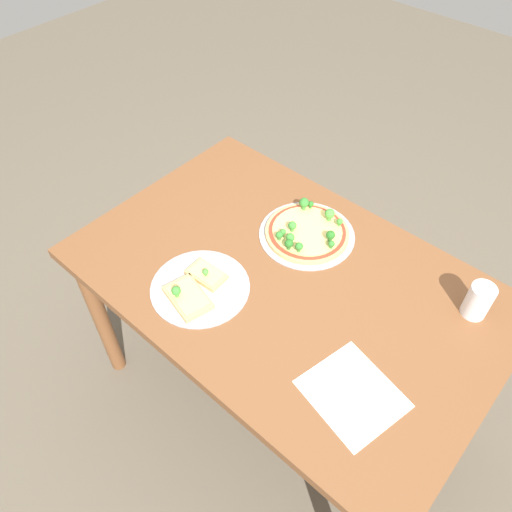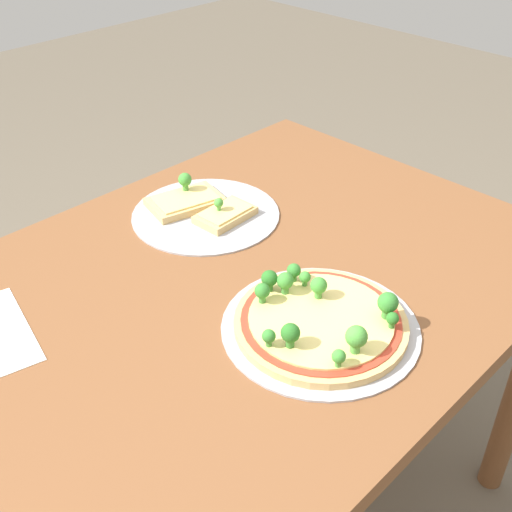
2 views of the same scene
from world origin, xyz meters
The scene contains 3 objects.
dining_table centered at (0.00, 0.00, 0.67)m, with size 1.35×0.88×0.76m.
pizza_tray_whole centered at (-0.07, 0.19, 0.78)m, with size 0.33×0.33×0.07m.
pizza_tray_slice centered at (-0.18, -0.22, 0.77)m, with size 0.31×0.31×0.06m.
Camera 2 is at (0.58, 0.68, 1.46)m, focal length 45.00 mm.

